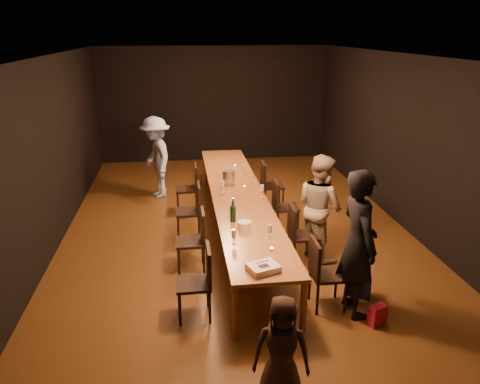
{
  "coord_description": "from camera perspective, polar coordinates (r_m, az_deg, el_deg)",
  "views": [
    {
      "loc": [
        -0.94,
        -7.45,
        3.39
      ],
      "look_at": [
        -0.05,
        -0.65,
        1.0
      ],
      "focal_mm": 35.0,
      "sensor_mm": 36.0,
      "label": 1
    }
  ],
  "objects": [
    {
      "name": "ground",
      "position": [
        8.24,
        -0.27,
        -5.07
      ],
      "size": [
        10.0,
        10.0,
        0.0
      ],
      "primitive_type": "plane",
      "color": "#432510",
      "rests_on": "ground"
    },
    {
      "name": "room_shell",
      "position": [
        7.63,
        -0.29,
        9.3
      ],
      "size": [
        6.04,
        10.04,
        3.02
      ],
      "color": "black",
      "rests_on": "ground"
    },
    {
      "name": "table",
      "position": [
        7.98,
        -0.28,
        -0.47
      ],
      "size": [
        0.9,
        6.0,
        0.75
      ],
      "color": "brown",
      "rests_on": "ground"
    },
    {
      "name": "chair_right_0",
      "position": [
        6.11,
        10.7,
        -9.77
      ],
      "size": [
        0.42,
        0.42,
        0.93
      ],
      "primitive_type": null,
      "rotation": [
        0.0,
        0.0,
        -1.57
      ],
      "color": "black",
      "rests_on": "ground"
    },
    {
      "name": "chair_right_1",
      "position": [
        7.13,
        7.78,
        -5.18
      ],
      "size": [
        0.42,
        0.42,
        0.93
      ],
      "primitive_type": null,
      "rotation": [
        0.0,
        0.0,
        -1.57
      ],
      "color": "black",
      "rests_on": "ground"
    },
    {
      "name": "chair_right_2",
      "position": [
        8.21,
        5.63,
        -1.76
      ],
      "size": [
        0.42,
        0.42,
        0.93
      ],
      "primitive_type": null,
      "rotation": [
        0.0,
        0.0,
        -1.57
      ],
      "color": "black",
      "rests_on": "ground"
    },
    {
      "name": "chair_right_3",
      "position": [
        9.31,
        3.99,
        0.86
      ],
      "size": [
        0.42,
        0.42,
        0.93
      ],
      "primitive_type": null,
      "rotation": [
        0.0,
        0.0,
        -1.57
      ],
      "color": "black",
      "rests_on": "ground"
    },
    {
      "name": "chair_left_0",
      "position": [
        5.84,
        -5.68,
        -10.96
      ],
      "size": [
        0.42,
        0.42,
        0.93
      ],
      "primitive_type": null,
      "rotation": [
        0.0,
        0.0,
        1.57
      ],
      "color": "black",
      "rests_on": "ground"
    },
    {
      "name": "chair_left_1",
      "position": [
        6.9,
        -6.05,
        -5.97
      ],
      "size": [
        0.42,
        0.42,
        0.93
      ],
      "primitive_type": null,
      "rotation": [
        0.0,
        0.0,
        1.57
      ],
      "color": "black",
      "rests_on": "ground"
    },
    {
      "name": "chair_left_2",
      "position": [
        8.01,
        -6.32,
        -2.33
      ],
      "size": [
        0.42,
        0.42,
        0.93
      ],
      "primitive_type": null,
      "rotation": [
        0.0,
        0.0,
        1.57
      ],
      "color": "black",
      "rests_on": "ground"
    },
    {
      "name": "chair_left_3",
      "position": [
        9.13,
        -6.53,
        0.42
      ],
      "size": [
        0.42,
        0.42,
        0.93
      ],
      "primitive_type": null,
      "rotation": [
        0.0,
        0.0,
        1.57
      ],
      "color": "black",
      "rests_on": "ground"
    },
    {
      "name": "woman_birthday",
      "position": [
        5.87,
        14.23,
        -6.11
      ],
      "size": [
        0.5,
        0.72,
        1.88
      ],
      "primitive_type": "imported",
      "rotation": [
        0.0,
        0.0,
        1.64
      ],
      "color": "black",
      "rests_on": "ground"
    },
    {
      "name": "woman_tan",
      "position": [
        7.27,
        9.74,
        -1.76
      ],
      "size": [
        0.89,
        0.98,
        1.64
      ],
      "primitive_type": "imported",
      "rotation": [
        0.0,
        0.0,
        1.98
      ],
      "color": "#BAAA8C",
      "rests_on": "ground"
    },
    {
      "name": "man_blue",
      "position": [
        9.96,
        -10.17,
        4.18
      ],
      "size": [
        0.95,
        1.25,
        1.71
      ],
      "primitive_type": "imported",
      "rotation": [
        0.0,
        0.0,
        -1.26
      ],
      "color": "#95AEE6",
      "rests_on": "ground"
    },
    {
      "name": "child",
      "position": [
        4.64,
        5.09,
        -18.64
      ],
      "size": [
        0.61,
        0.47,
        1.1
      ],
      "primitive_type": "imported",
      "rotation": [
        0.0,
        0.0,
        -0.24
      ],
      "color": "#38271F",
      "rests_on": "ground"
    },
    {
      "name": "gift_bag_red",
      "position": [
        6.07,
        16.42,
        -14.19
      ],
      "size": [
        0.25,
        0.19,
        0.26
      ],
      "primitive_type": "cube",
      "rotation": [
        0.0,
        0.0,
        0.4
      ],
      "color": "red",
      "rests_on": "ground"
    },
    {
      "name": "gift_bag_blue",
      "position": [
        6.54,
        14.47,
        -10.97
      ],
      "size": [
        0.32,
        0.27,
        0.34
      ],
      "primitive_type": "cube",
      "rotation": [
        0.0,
        0.0,
        -0.39
      ],
      "color": "#263EA6",
      "rests_on": "ground"
    },
    {
      "name": "birthday_cake",
      "position": [
        5.47,
        2.85,
        -9.21
      ],
      "size": [
        0.41,
        0.37,
        0.08
      ],
      "rotation": [
        0.0,
        0.0,
        0.33
      ],
      "color": "white",
      "rests_on": "table"
    },
    {
      "name": "plate_stack",
      "position": [
        6.53,
        0.54,
        -4.09
      ],
      "size": [
        0.25,
        0.25,
        0.11
      ],
      "primitive_type": "cylinder",
      "rotation": [
        0.0,
        0.0,
        -0.32
      ],
      "color": "white",
      "rests_on": "table"
    },
    {
      "name": "champagne_bottle",
      "position": [
        6.74,
        -0.86,
        -2.18
      ],
      "size": [
        0.11,
        0.11,
        0.36
      ],
      "primitive_type": null,
      "rotation": [
        0.0,
        0.0,
        -0.38
      ],
      "color": "black",
      "rests_on": "table"
    },
    {
      "name": "ice_bucket",
      "position": [
        8.43,
        -1.39,
        1.83
      ],
      "size": [
        0.26,
        0.26,
        0.24
      ],
      "primitive_type": "cylinder",
      "rotation": [
        0.0,
        0.0,
        -0.18
      ],
      "color": "#BAB9BF",
      "rests_on": "table"
    },
    {
      "name": "wineglass_0",
      "position": [
        6.07,
        -0.75,
        -5.49
      ],
      "size": [
        0.06,
        0.06,
        0.21
      ],
      "primitive_type": null,
      "color": "beige",
      "rests_on": "table"
    },
    {
      "name": "wineglass_1",
      "position": [
        6.23,
        3.64,
        -4.87
      ],
      "size": [
        0.06,
        0.06,
        0.21
      ],
      "primitive_type": null,
      "color": "beige",
      "rests_on": "table"
    },
    {
      "name": "wineglass_2",
      "position": [
        7.04,
        -0.95,
        -1.9
      ],
      "size": [
        0.06,
        0.06,
        0.21
      ],
      "primitive_type": null,
      "color": "silver",
      "rests_on": "table"
    },
    {
      "name": "wineglass_3",
      "position": [
        7.76,
        2.7,
        0.13
      ],
      "size": [
        0.06,
        0.06,
        0.21
      ],
      "primitive_type": null,
      "color": "beige",
      "rests_on": "table"
    },
    {
      "name": "wineglass_4",
      "position": [
        7.98,
        -2.14,
        0.66
      ],
      "size": [
        0.06,
        0.06,
        0.21
      ],
      "primitive_type": null,
      "color": "silver",
      "rests_on": "table"
    },
    {
      "name": "wineglass_5",
      "position": [
        8.94,
        0.4,
        2.75
      ],
      "size": [
        0.06,
        0.06,
        0.21
      ],
      "primitive_type": null,
      "color": "silver",
      "rests_on": "table"
    },
    {
      "name": "tealight_near",
      "position": [
        5.96,
        3.88,
        -6.98
      ],
      "size": [
        0.05,
        0.05,
        0.03
      ],
      "primitive_type": "cylinder",
      "color": "#B2B7B2",
      "rests_on": "table"
    },
    {
      "name": "tealight_mid",
      "position": [
        8.22,
        0.53,
        0.6
      ],
      "size": [
        0.05,
        0.05,
        0.03
      ],
      "primitive_type": "cylinder",
      "color": "#B2B7B2",
      "rests_on": "table"
    },
    {
      "name": "tealight_far",
      "position": [
        9.5,
        -0.61,
        3.18
      ],
      "size": [
        0.05,
        0.05,
        0.03
      ],
      "primitive_type": "cylinder",
      "color": "#B2B7B2",
      "rests_on": "table"
    }
  ]
}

